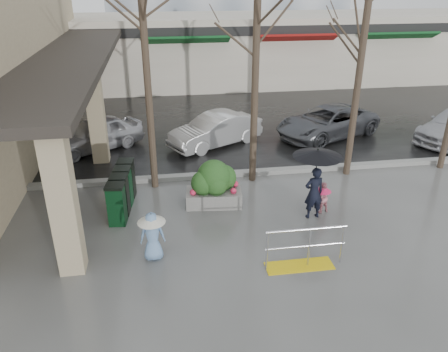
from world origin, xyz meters
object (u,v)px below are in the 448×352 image
object	(u,v)px
car_a	(95,134)
child_pink	(322,195)
woman	(316,173)
car_c	(327,122)
tree_mideast	(366,25)
car_b	(215,130)
news_boxes	(122,190)
tree_west	(143,20)
planter	(214,184)
child_blue	(152,233)
handrail	(303,253)
tree_midwest	(257,13)

from	to	relation	value
car_a	child_pink	bearing A→B (deg)	17.13
woman	child_pink	xyz separation A→B (m)	(0.35, 0.25, -0.83)
woman	car_c	xyz separation A→B (m)	(2.82, 6.35, -0.73)
child_pink	tree_mideast	bearing A→B (deg)	-138.67
child_pink	car_c	world-z (taller)	car_c
car_a	car_c	bearing A→B (deg)	58.69
woman	car_a	distance (m)	9.10
car_b	child_pink	bearing A→B (deg)	-7.44
tree_mideast	news_boxes	bearing A→B (deg)	-169.64
tree_west	planter	bearing A→B (deg)	-40.76
car_a	tree_mideast	bearing A→B (deg)	35.60
woman	child_blue	distance (m)	4.65
handrail	tree_mideast	distance (m)	7.28
planter	news_boxes	xyz separation A→B (m)	(-2.65, 0.13, -0.08)
child_blue	news_boxes	size ratio (longest dim) A/B	0.57
car_b	tree_midwest	bearing A→B (deg)	-16.02
car_c	tree_west	bearing A→B (deg)	-86.89
child_pink	tree_midwest	bearing A→B (deg)	-69.65
handrail	tree_mideast	bearing A→B (deg)	56.81
tree_west	tree_mideast	size ratio (longest dim) A/B	1.05
tree_midwest	car_c	bearing A→B (deg)	43.05
tree_west	tree_mideast	bearing A→B (deg)	0.00
tree_west	car_a	size ratio (longest dim) A/B	1.84
child_pink	handrail	bearing A→B (deg)	49.30
child_pink	planter	xyz separation A→B (m)	(-2.97, 0.91, 0.14)
handrail	tree_mideast	world-z (taller)	tree_mideast
handrail	tree_midwest	size ratio (longest dim) A/B	0.27
car_a	car_b	xyz separation A→B (m)	(4.64, -0.22, 0.00)
tree_midwest	car_a	xyz separation A→B (m)	(-5.42, 3.61, -4.60)
child_pink	car_b	world-z (taller)	car_b
woman	child_pink	world-z (taller)	woman
woman	child_blue	bearing A→B (deg)	10.50
child_pink	car_b	size ratio (longest dim) A/B	0.24
tree_west	child_blue	size ratio (longest dim) A/B	5.54
woman	news_boxes	bearing A→B (deg)	-19.77
woman	news_boxes	size ratio (longest dim) A/B	0.96
planter	tree_mideast	bearing A→B (deg)	17.30
tree_mideast	tree_midwest	bearing A→B (deg)	180.00
tree_west	car_c	xyz separation A→B (m)	(7.17, 3.71, -4.45)
tree_west	woman	size ratio (longest dim) A/B	3.29
tree_mideast	tree_west	bearing A→B (deg)	-180.00
handrail	news_boxes	world-z (taller)	news_boxes
planter	child_pink	bearing A→B (deg)	-16.96
handrail	tree_midwest	distance (m)	6.83
news_boxes	car_b	xyz separation A→B (m)	(3.35, 4.75, 0.04)
child_blue	news_boxes	world-z (taller)	child_blue
child_blue	car_a	bearing A→B (deg)	-75.20
tree_mideast	child_blue	xyz separation A→B (m)	(-6.56, -3.95, -4.14)
planter	car_b	world-z (taller)	planter
tree_mideast	car_b	distance (m)	6.78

